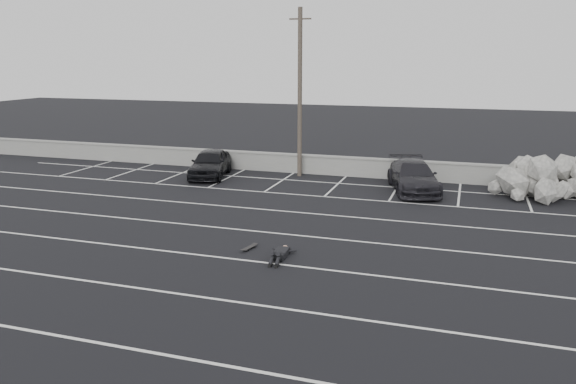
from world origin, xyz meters
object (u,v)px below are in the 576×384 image
(riprap_pile, at_px, (564,185))
(person, at_px, (282,250))
(car_right, at_px, (413,176))
(car_left, at_px, (210,163))
(utility_pole, at_px, (300,93))
(skateboard, at_px, (249,248))
(trash_bin, at_px, (514,180))

(riprap_pile, distance_m, person, 15.21)
(car_right, bearing_deg, riprap_pile, -9.47)
(car_left, height_order, utility_pole, utility_pole)
(car_right, xyz_separation_m, skateboard, (-4.40, -10.44, -0.66))
(utility_pole, height_order, trash_bin, utility_pole)
(utility_pole, bearing_deg, car_left, -159.56)
(trash_bin, bearing_deg, riprap_pile, -15.25)
(skateboard, bearing_deg, utility_pole, 111.66)
(utility_pole, xyz_separation_m, trash_bin, (10.94, -0.35, -3.94))
(car_left, height_order, car_right, car_left)
(skateboard, bearing_deg, car_right, 79.99)
(car_left, xyz_separation_m, trash_bin, (15.50, 1.36, -0.20))
(utility_pole, relative_size, riprap_pile, 1.46)
(utility_pole, distance_m, riprap_pile, 13.68)
(car_left, xyz_separation_m, riprap_pile, (17.65, 0.77, -0.14))
(car_right, height_order, skateboard, car_right)
(trash_bin, height_order, skateboard, trash_bin)
(utility_pole, height_order, riprap_pile, utility_pole)
(utility_pole, bearing_deg, riprap_pile, -4.06)
(car_left, relative_size, skateboard, 6.34)
(trash_bin, bearing_deg, car_left, -175.00)
(trash_bin, distance_m, person, 14.39)
(trash_bin, relative_size, skateboard, 1.55)
(utility_pole, bearing_deg, car_right, -15.41)
(car_right, distance_m, skateboard, 11.35)
(car_right, relative_size, riprap_pile, 0.82)
(car_left, relative_size, utility_pole, 0.50)
(riprap_pile, bearing_deg, car_left, -177.50)
(riprap_pile, height_order, person, riprap_pile)
(trash_bin, xyz_separation_m, person, (-7.79, -12.10, -0.33))
(car_right, bearing_deg, person, -122.57)
(car_right, xyz_separation_m, riprap_pile, (6.79, 0.80, -0.12))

